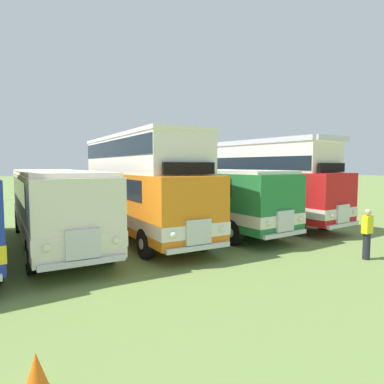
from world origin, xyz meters
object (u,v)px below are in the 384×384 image
bus_second_in_row (54,201)px  bus_fifth_in_row (252,180)px  cone_near_end (36,372)px  marshal_person (367,234)px  bus_fourth_in_row (200,194)px  bus_third_in_row (140,182)px

bus_second_in_row → bus_fifth_in_row: bearing=-0.9°
cone_near_end → marshal_person: bearing=7.3°
bus_fourth_in_row → marshal_person: 8.18m
bus_fifth_in_row → marshal_person: bearing=-104.3°
bus_fourth_in_row → bus_third_in_row: bearing=-171.8°
bus_second_in_row → marshal_person: (8.52, -8.08, -0.87)m
bus_third_in_row → bus_fifth_in_row: size_ratio=0.93×
bus_fourth_in_row → cone_near_end: bearing=-134.0°
bus_fourth_in_row → cone_near_end: bus_fourth_in_row is taller
bus_third_in_row → marshal_person: (5.00, -7.49, -1.58)m
cone_near_end → marshal_person: size_ratio=0.32×
bus_second_in_row → bus_fifth_in_row: bus_fifth_in_row is taller
bus_second_in_row → bus_fifth_in_row: size_ratio=1.00×
marshal_person → bus_second_in_row: bearing=136.5°
marshal_person → bus_fourth_in_row: bearing=100.6°
bus_fourth_in_row → marshal_person: size_ratio=6.47×
cone_near_end → marshal_person: marshal_person is taller
bus_second_in_row → bus_third_in_row: 3.64m
bus_fifth_in_row → marshal_person: (-2.01, -7.91, -1.47)m
marshal_person → cone_near_end: bearing=-172.7°
bus_fourth_in_row → bus_fifth_in_row: (3.51, -0.09, 0.60)m
bus_third_in_row → bus_fourth_in_row: bearing=8.2°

